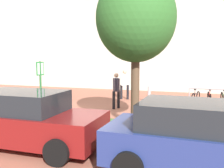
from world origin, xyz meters
TOP-DOWN VIEW (x-y plane):
  - ground_plane at (0.00, 0.00)m, footprint 60.00×60.00m
  - building_facade at (0.00, 8.31)m, footprint 28.00×1.20m
  - planter_strip at (-0.90, -2.26)m, footprint 7.00×1.10m
  - tree_sidewalk at (2.80, -2.45)m, footprint 2.60×2.60m
  - parking_sign_post at (-1.01, -2.26)m, footprint 0.11×0.36m
  - bike_at_sign at (-1.08, -2.11)m, footprint 1.66×0.49m
  - bike_rack_cluster at (5.40, 3.59)m, footprint 2.11×1.58m
  - bollard_steel at (2.31, 2.91)m, footprint 0.16×0.16m
  - person_shirt_blue at (0.72, 3.61)m, footprint 0.52×0.57m
  - person_suited_dark at (1.08, 0.88)m, footprint 0.42×0.53m
  - car_maroon_wagon at (0.24, -4.86)m, footprint 4.32×2.07m
  - car_navy_sedan at (4.95, -5.10)m, footprint 4.35×2.12m

SIDE VIEW (x-z plane):
  - ground_plane at x=0.00m, z-range 0.00..0.00m
  - planter_strip at x=-0.90m, z-range 0.00..0.16m
  - bike_rack_cluster at x=5.40m, z-range -0.07..0.76m
  - bike_at_sign at x=-1.08m, z-range -0.08..0.78m
  - bollard_steel at x=2.31m, z-range 0.00..0.90m
  - car_maroon_wagon at x=0.24m, z-range -0.01..1.53m
  - car_navy_sedan at x=4.95m, z-range -0.01..1.53m
  - person_shirt_blue at x=0.72m, z-range 0.12..1.84m
  - person_suited_dark at x=1.08m, z-range 0.12..1.84m
  - parking_sign_post at x=-1.01m, z-range 0.36..2.68m
  - tree_sidewalk at x=2.80m, z-range 1.13..6.29m
  - building_facade at x=0.00m, z-range 0.00..10.00m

